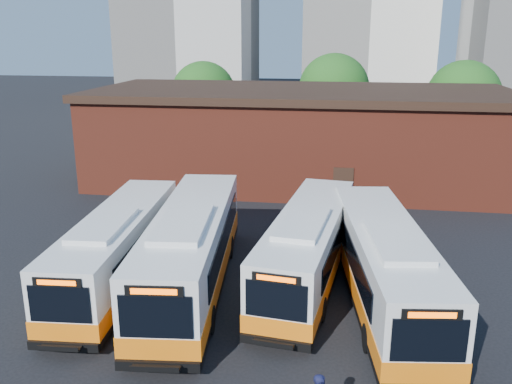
# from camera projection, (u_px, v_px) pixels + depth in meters

# --- Properties ---
(ground) EXTENTS (220.00, 220.00, 0.00)m
(ground) POSITION_uv_depth(u_px,v_px,m) (259.00, 317.00, 19.98)
(ground) COLOR black
(bus_west) EXTENTS (3.12, 11.64, 3.14)m
(bus_west) POSITION_uv_depth(u_px,v_px,m) (118.00, 251.00, 22.38)
(bus_west) COLOR silver
(bus_west) RESTS_ON ground
(bus_midwest) EXTENTS (3.80, 12.84, 3.45)m
(bus_midwest) POSITION_uv_depth(u_px,v_px,m) (191.00, 253.00, 21.80)
(bus_midwest) COLOR silver
(bus_midwest) RESTS_ON ground
(bus_mideast) EXTENTS (3.79, 11.81, 3.17)m
(bus_mideast) POSITION_uv_depth(u_px,v_px,m) (308.00, 250.00, 22.45)
(bus_mideast) COLOR silver
(bus_mideast) RESTS_ON ground
(bus_east) EXTENTS (3.98, 12.26, 3.29)m
(bus_east) POSITION_uv_depth(u_px,v_px,m) (385.00, 269.00, 20.49)
(bus_east) COLOR silver
(bus_east) RESTS_ON ground
(depot_building) EXTENTS (28.60, 12.60, 6.40)m
(depot_building) POSITION_uv_depth(u_px,v_px,m) (301.00, 134.00, 38.03)
(depot_building) COLOR maroon
(depot_building) RESTS_ON ground
(tree_west) EXTENTS (6.00, 6.00, 7.65)m
(tree_west) POSITION_uv_depth(u_px,v_px,m) (204.00, 94.00, 50.48)
(tree_west) COLOR #382314
(tree_west) RESTS_ON ground
(tree_mid) EXTENTS (6.56, 6.56, 8.36)m
(tree_mid) POSITION_uv_depth(u_px,v_px,m) (334.00, 89.00, 50.51)
(tree_mid) COLOR #382314
(tree_mid) RESTS_ON ground
(tree_east) EXTENTS (6.24, 6.24, 7.96)m
(tree_east) POSITION_uv_depth(u_px,v_px,m) (463.00, 97.00, 46.13)
(tree_east) COLOR #382314
(tree_east) RESTS_ON ground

